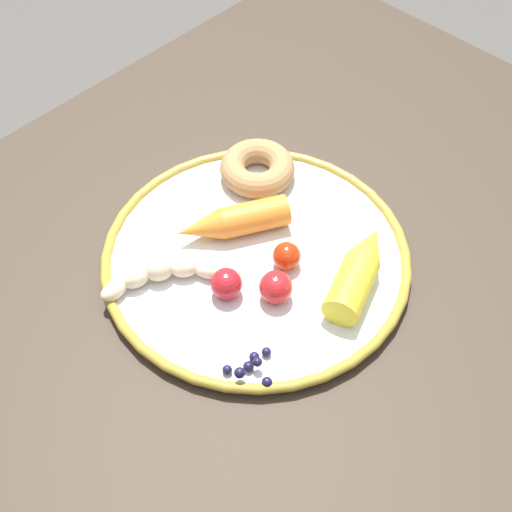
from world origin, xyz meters
The scene contains 11 objects.
ground_plane centered at (0.00, 0.00, 0.00)m, with size 6.00×6.00×0.00m, color #514D49.
dining_table centered at (0.00, 0.00, 0.66)m, with size 0.96×0.77×0.77m.
plate centered at (-0.05, -0.01, 0.78)m, with size 0.35×0.35×0.02m.
banana centered at (-0.15, 0.04, 0.79)m, with size 0.12×0.08×0.03m.
carrot_orange centered at (-0.04, 0.03, 0.80)m, with size 0.13×0.10×0.04m.
carrot_yellow centered at (0.00, -0.12, 0.80)m, with size 0.13×0.08×0.04m.
donut centered at (0.04, 0.08, 0.80)m, with size 0.09×0.09×0.03m, color #AE7E4E.
blueberry_pile centered at (-0.16, -0.11, 0.79)m, with size 0.05×0.05×0.02m.
tomato_near centered at (-0.08, -0.07, 0.80)m, with size 0.04×0.04×0.04m, color red.
tomato_mid centered at (-0.11, -0.02, 0.80)m, with size 0.04×0.04×0.04m, color red.
tomato_far centered at (-0.04, -0.04, 0.80)m, with size 0.03×0.03×0.03m, color red.
Camera 1 is at (-0.44, -0.38, 1.44)m, focal length 51.96 mm.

